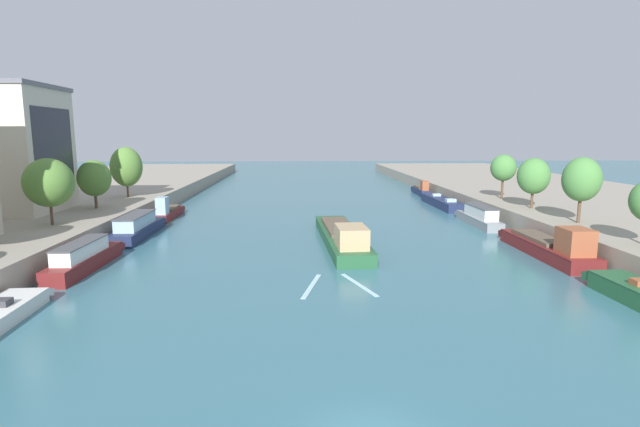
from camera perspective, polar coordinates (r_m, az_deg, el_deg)
quay_left at (r=81.21m, az=-30.58°, el=0.80°), size 36.00×170.00×2.33m
quay_right at (r=83.80m, az=28.51°, el=1.18°), size 36.00×170.00×2.33m
barge_midriver at (r=50.13m, az=2.61°, el=-2.65°), size 4.61×21.71×3.10m
wake_behind_barge at (r=36.93m, az=1.82°, el=-8.47°), size 5.59×6.03×0.03m
moored_boat_left_gap_after at (r=45.40m, az=-26.09°, el=-4.71°), size 2.37×11.90×2.51m
moored_boat_left_upstream at (r=57.67m, az=-20.77°, el=-1.51°), size 2.72×13.13×2.65m
moored_boat_left_end at (r=69.19m, az=-17.50°, el=0.22°), size 1.78×10.54×3.28m
moored_boat_right_downstream at (r=49.81m, az=25.50°, el=-3.52°), size 3.08×14.59×3.52m
moored_boat_right_far at (r=64.34m, az=18.31°, el=-0.37°), size 2.23×11.85×2.52m
moored_boat_right_near at (r=79.52m, az=14.21°, el=1.30°), size 2.95×15.25×2.42m
moored_boat_right_midway at (r=94.45m, az=11.85°, el=2.72°), size 1.95×10.39×2.94m
tree_left_third at (r=55.15m, az=-29.44°, el=3.19°), size 4.75×4.75×6.70m
tree_left_nearest at (r=65.57m, az=-25.16°, el=3.79°), size 3.97×3.97×5.93m
tree_left_end_of_row at (r=75.64m, az=-21.95°, el=5.15°), size 4.50×4.50×7.30m
tree_right_end_of_row at (r=55.84m, az=28.57°, el=3.56°), size 3.77×3.77×6.76m
tree_right_second at (r=64.87m, az=23.96°, el=4.06°), size 3.87×3.87×6.21m
tree_right_midway at (r=73.16m, az=20.89°, el=5.06°), size 3.53×3.53×6.28m
building_left_far_end at (r=67.62m, az=-33.60°, el=6.40°), size 12.53×11.53×14.74m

